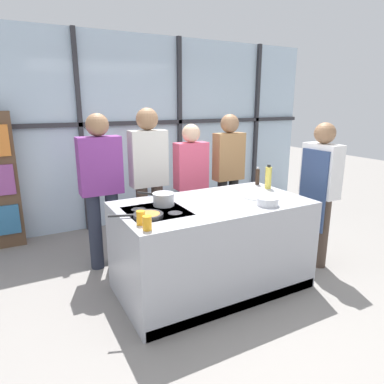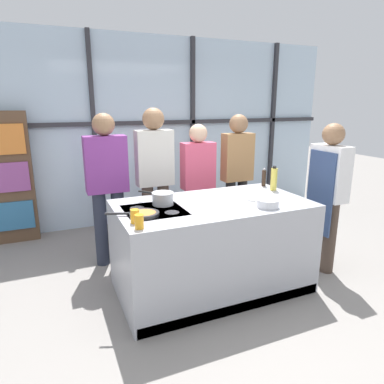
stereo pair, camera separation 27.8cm
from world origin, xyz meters
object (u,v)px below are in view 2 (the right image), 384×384
object	(u,v)px
spectator_center_right	(198,180)
white_plate	(257,199)
spectator_far_left	(107,181)
mixing_bowl	(268,203)
juice_glass_far	(135,216)
juice_glass_near	(139,222)
spectator_center_left	(155,173)
chef	(327,190)
frying_pan	(143,214)
oil_bottle	(274,179)
pepper_grinder	(264,178)
spectator_far_right	(237,170)
saucepan	(163,198)

from	to	relation	value
spectator_center_right	white_plate	size ratio (longest dim) A/B	6.88
spectator_far_left	mixing_bowl	size ratio (longest dim) A/B	8.63
spectator_center_right	spectator_far_left	bearing A→B (deg)	0.00
juice_glass_far	juice_glass_near	bearing A→B (deg)	-90.00
mixing_bowl	juice_glass_near	world-z (taller)	juice_glass_near
spectator_center_left	juice_glass_near	xyz separation A→B (m)	(-0.55, -1.38, -0.07)
chef	frying_pan	size ratio (longest dim) A/B	3.70
oil_bottle	pepper_grinder	xyz separation A→B (m)	(0.01, 0.20, -0.03)
spectator_far_right	frying_pan	xyz separation A→B (m)	(-1.56, -1.10, -0.06)
chef	juice_glass_far	world-z (taller)	chef
white_plate	juice_glass_near	xyz separation A→B (m)	(-1.29, -0.34, 0.05)
spectator_center_right	white_plate	world-z (taller)	spectator_center_right
spectator_center_right	mixing_bowl	distance (m)	1.31
oil_bottle	spectator_far_right	bearing A→B (deg)	89.49
spectator_center_left	juice_glass_near	world-z (taller)	spectator_center_left
chef	juice_glass_near	distance (m)	2.18
frying_pan	mixing_bowl	bearing A→B (deg)	-10.72
white_plate	juice_glass_near	bearing A→B (deg)	-165.30
saucepan	oil_bottle	size ratio (longest dim) A/B	1.23
chef	oil_bottle	xyz separation A→B (m)	(-0.50, 0.28, 0.10)
saucepan	oil_bottle	xyz separation A→B (m)	(1.29, 0.05, 0.06)
saucepan	oil_bottle	distance (m)	1.30
chef	spectator_center_right	bearing A→B (deg)	44.15
spectator_center_left	mixing_bowl	bearing A→B (deg)	117.23
saucepan	mixing_bowl	xyz separation A→B (m)	(0.86, -0.46, -0.02)
spectator_far_left	oil_bottle	distance (m)	1.85
mixing_bowl	pepper_grinder	bearing A→B (deg)	58.00
saucepan	spectator_center_left	bearing A→B (deg)	77.56
spectator_far_right	oil_bottle	world-z (taller)	spectator_far_right
spectator_far_right	pepper_grinder	world-z (taller)	spectator_far_right
spectator_far_left	oil_bottle	world-z (taller)	spectator_far_left
spectator_center_right	chef	bearing A→B (deg)	134.15
frying_pan	juice_glass_near	world-z (taller)	juice_glass_near
frying_pan	oil_bottle	size ratio (longest dim) A/B	1.65
spectator_center_right	frying_pan	world-z (taller)	spectator_center_right
oil_bottle	frying_pan	bearing A→B (deg)	-169.08
spectator_center_left	chef	bearing A→B (deg)	146.07
chef	white_plate	bearing A→B (deg)	87.46
spectator_far_left	spectator_center_right	xyz separation A→B (m)	(1.11, 0.00, -0.08)
spectator_far_right	pepper_grinder	size ratio (longest dim) A/B	8.04
saucepan	juice_glass_near	bearing A→B (deg)	-124.36
mixing_bowl	oil_bottle	bearing A→B (deg)	49.64
frying_pan	saucepan	xyz separation A→B (m)	(0.26, 0.25, 0.05)
juice_glass_far	frying_pan	bearing A→B (deg)	53.23
white_plate	mixing_bowl	distance (m)	0.28
white_plate	saucepan	bearing A→B (deg)	168.17
spectator_far_right	spectator_center_right	bearing A→B (deg)	-0.00
chef	spectator_center_left	bearing A→B (deg)	56.07
juice_glass_near	white_plate	bearing A→B (deg)	14.70
saucepan	juice_glass_far	size ratio (longest dim) A/B	2.93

